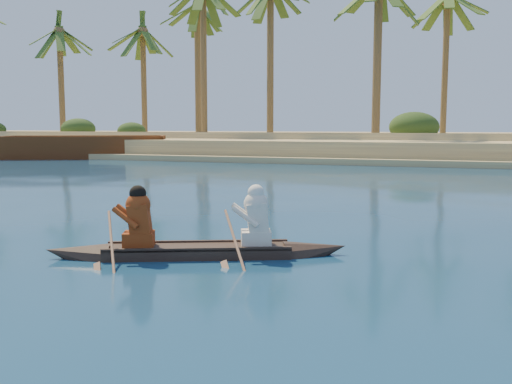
% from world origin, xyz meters
% --- Properties ---
extents(sandy_embankment, '(150.00, 51.00, 1.50)m').
position_xyz_m(sandy_embankment, '(0.00, 46.89, 0.53)').
color(sandy_embankment, '#E3CC80').
rests_on(sandy_embankment, ground).
extents(palm_grove, '(110.00, 14.00, 16.00)m').
position_xyz_m(palm_grove, '(0.00, 35.00, 8.00)').
color(palm_grove, '#2B491A').
rests_on(palm_grove, ground).
extents(shrub_cluster, '(100.00, 6.00, 2.40)m').
position_xyz_m(shrub_cluster, '(0.00, 31.50, 1.20)').
color(shrub_cluster, '#1E3613').
rests_on(shrub_cluster, ground).
extents(canoe, '(5.11, 2.66, 1.45)m').
position_xyz_m(canoe, '(8.00, -1.27, 0.28)').
color(canoe, '#35251D').
rests_on(canoe, ground).
extents(barge_mid, '(11.37, 7.86, 1.81)m').
position_xyz_m(barge_mid, '(-12.00, 23.42, 0.63)').
color(barge_mid, '#5D2B14').
rests_on(barge_mid, ground).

